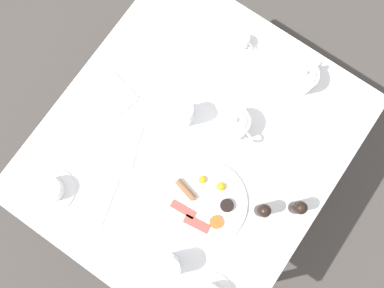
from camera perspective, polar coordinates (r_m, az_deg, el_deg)
ground_plane at (r=2.14m, az=0.00°, el=-3.48°), size 8.00×8.00×0.00m
table at (r=1.45m, az=0.00°, el=-0.58°), size 1.03×1.15×0.77m
breakfast_plate at (r=1.36m, az=1.94°, el=-8.72°), size 0.31×0.31×0.04m
teapot_near at (r=1.45m, az=16.27°, el=9.67°), size 0.11×0.19×0.12m
teapot_far at (r=1.36m, az=6.35°, el=3.06°), size 0.20×0.11×0.12m
teacup_with_saucer_left at (r=1.43m, az=-20.72°, el=-6.48°), size 0.16×0.16×0.06m
water_glass_tall at (r=1.33m, az=-3.51°, el=-18.23°), size 0.08×0.08×0.11m
water_glass_short at (r=1.35m, az=-1.47°, el=4.67°), size 0.08×0.08×0.12m
creamer_jug at (r=1.49m, az=7.61°, el=15.27°), size 0.08×0.06×0.05m
pepper_grinder at (r=1.36m, az=15.89°, el=-9.32°), size 0.05×0.05×0.11m
salt_grinder at (r=1.33m, az=10.74°, el=-9.95°), size 0.05×0.05×0.11m
napkin_folded at (r=1.45m, az=-11.31°, el=7.60°), size 0.16×0.12×0.01m
fork_by_plate at (r=1.40m, az=-12.60°, el=-8.87°), size 0.06×0.18×0.00m
knife_by_plate at (r=1.51m, az=-7.55°, el=14.69°), size 0.08×0.18×0.00m
spoon_for_tea at (r=1.53m, az=0.11°, el=17.44°), size 0.14×0.10×0.00m
fork_spare at (r=1.39m, az=-8.51°, el=-0.62°), size 0.07×0.17×0.00m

